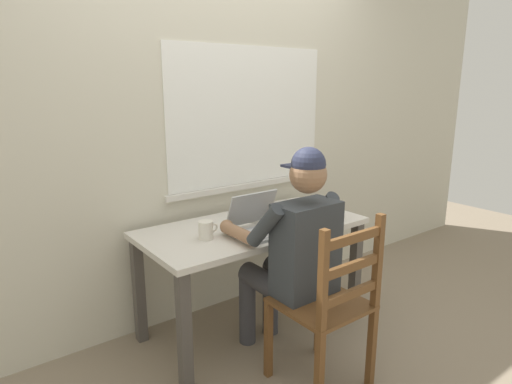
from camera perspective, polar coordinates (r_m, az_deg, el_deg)
ground_plane at (r=3.00m, az=-0.40°, el=-17.08°), size 8.00×8.00×0.00m
back_wall at (r=2.94m, az=-5.32°, el=8.99°), size 6.00×0.08×2.60m
desk at (r=2.74m, az=-0.42°, el=-6.19°), size 1.39×0.68×0.70m
seated_person at (r=2.39m, az=4.76°, el=-7.28°), size 0.50×0.60×1.25m
wooden_chair at (r=2.30m, az=9.45°, el=-14.41°), size 0.42×0.42×0.94m
laptop at (r=2.58m, az=0.65°, el=-4.00°), size 0.33×0.32×0.22m
computer_mouse at (r=2.69m, az=5.75°, el=-4.14°), size 0.06×0.10×0.03m
coffee_mug_white at (r=3.01m, az=9.47°, el=-1.65°), size 0.11×0.08×0.10m
coffee_mug_dark at (r=2.87m, az=10.10°, el=-2.55°), size 0.12×0.08×0.09m
coffee_mug_spare at (r=2.47m, az=-6.53°, el=-4.94°), size 0.12×0.08×0.10m
book_stack_main at (r=2.85m, az=3.30°, el=-2.41°), size 0.19×0.16×0.10m
paper_pile_near_laptop at (r=2.82m, az=0.97°, el=-3.39°), size 0.27×0.25×0.02m
paper_pile_back_corner at (r=2.88m, az=5.45°, el=-3.14°), size 0.22×0.20×0.01m
landscape_photo_print at (r=2.82m, az=-1.49°, el=-3.56°), size 0.14×0.11×0.00m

